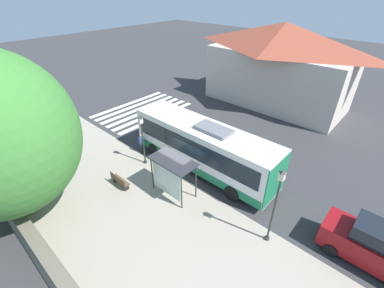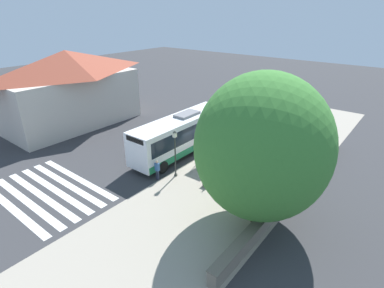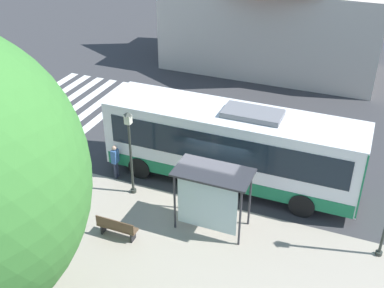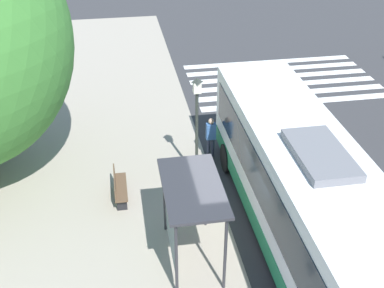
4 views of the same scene
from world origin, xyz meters
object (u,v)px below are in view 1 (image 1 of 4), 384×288
pedestrian (142,142)px  street_lamp_near (276,202)px  bus (203,146)px  bus_shelter (171,168)px  bench (120,181)px  street_lamp_far (142,136)px  parked_car_behind_bus (374,246)px

pedestrian → street_lamp_near: street_lamp_near is taller
bus → bus_shelter: 3.22m
bus_shelter → pedestrian: bearing=71.5°
pedestrian → street_lamp_near: 11.02m
bench → street_lamp_far: (2.67, 0.77, 1.75)m
bus_shelter → bench: bearing=120.6°
bus → parked_car_behind_bus: bearing=-91.7°
bus → street_lamp_near: bearing=-110.6°
bus_shelter → parked_car_behind_bus: bearing=-73.7°
bus → pedestrian: bus is taller
bus_shelter → bus: bearing=5.0°
pedestrian → street_lamp_near: bearing=-94.1°
bus_shelter → street_lamp_near: street_lamp_near is taller
pedestrian → parked_car_behind_bus: parked_car_behind_bus is taller
pedestrian → bench: 3.96m
bus_shelter → parked_car_behind_bus: (2.91, -9.92, -0.97)m
bus → bench: 5.79m
bench → pedestrian: bearing=30.3°
bench → street_lamp_far: size_ratio=0.41×
pedestrian → street_lamp_far: street_lamp_far is taller
street_lamp_far → bus_shelter: bearing=-103.8°
bench → street_lamp_near: (2.62, -8.88, 2.15)m
bus_shelter → street_lamp_near: 6.01m
street_lamp_near → parked_car_behind_bus: 4.76m
bus_shelter → pedestrian: size_ratio=1.76×
bus_shelter → bench: (-1.75, 2.96, -1.54)m
bus_shelter → street_lamp_far: bearing=76.2°
bench → parked_car_behind_bus: size_ratio=0.36×
street_lamp_near → bench: bearing=106.5°
pedestrian → street_lamp_far: bearing=-121.2°
bench → parked_car_behind_bus: (4.66, -12.89, 0.57)m
street_lamp_near → parked_car_behind_bus: street_lamp_near is taller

